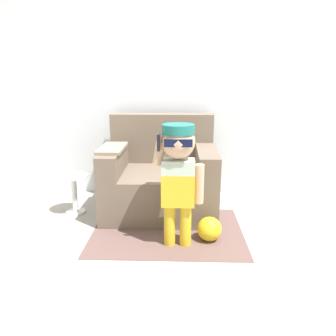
{
  "coord_description": "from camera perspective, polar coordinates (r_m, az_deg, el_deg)",
  "views": [
    {
      "loc": [
        0.16,
        -3.18,
        1.37
      ],
      "look_at": [
        0.06,
        -0.31,
        0.57
      ],
      "focal_mm": 35.0,
      "sensor_mm": 36.0,
      "label": 1
    }
  ],
  "objects": [
    {
      "name": "rug",
      "position": [
        3.07,
        -0.08,
        -10.83
      ],
      "size": [
        1.36,
        1.04,
        0.01
      ],
      "color": "brown",
      "rests_on": "ground_plane"
    },
    {
      "name": "toy_ball",
      "position": [
        2.89,
        7.22,
        -10.48
      ],
      "size": [
        0.21,
        0.21,
        0.21
      ],
      "color": "yellow",
      "rests_on": "ground_plane"
    },
    {
      "name": "person_child",
      "position": [
        2.59,
        1.81,
        0.16
      ],
      "size": [
        0.42,
        0.31,
        1.02
      ],
      "color": "gold",
      "rests_on": "ground_plane"
    },
    {
      "name": "armchair",
      "position": [
        3.45,
        -1.33,
        -1.67
      ],
      "size": [
        1.15,
        0.95,
        0.98
      ],
      "color": "#6B5B4C",
      "rests_on": "ground_plane"
    },
    {
      "name": "ground_plane",
      "position": [
        3.46,
        -0.8,
        -7.72
      ],
      "size": [
        10.0,
        10.0,
        0.0
      ],
      "primitive_type": "plane",
      "color": "#ADA89E"
    },
    {
      "name": "side_table",
      "position": [
        3.5,
        -16.04,
        -3.69
      ],
      "size": [
        0.31,
        0.31,
        0.41
      ],
      "color": "white",
      "rests_on": "ground_plane"
    },
    {
      "name": "wall_back",
      "position": [
        3.84,
        -0.4,
        14.52
      ],
      "size": [
        10.0,
        0.05,
        2.6
      ],
      "color": "silver",
      "rests_on": "ground_plane"
    }
  ]
}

